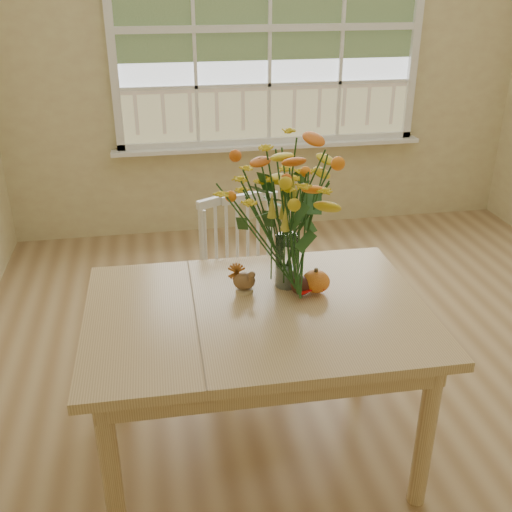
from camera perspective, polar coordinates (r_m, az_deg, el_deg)
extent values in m
cube|color=#957148|center=(3.13, 9.37, -12.72)|extent=(4.00, 4.50, 0.01)
cube|color=tan|center=(4.68, 1.21, 18.48)|extent=(4.00, 0.02, 2.70)
cube|color=silver|center=(4.64, 1.27, 20.91)|extent=(2.20, 0.00, 1.60)
cube|color=white|center=(4.74, 1.31, 10.43)|extent=(2.42, 0.12, 0.03)
cube|color=tan|center=(2.37, 0.09, -5.46)|extent=(1.35, 0.97, 0.04)
cube|color=tan|center=(2.41, 0.09, -6.89)|extent=(1.23, 0.85, 0.10)
cylinder|color=tan|center=(2.27, -13.61, -19.43)|extent=(0.07, 0.07, 0.68)
cylinder|color=tan|center=(2.87, -12.85, -8.53)|extent=(0.07, 0.07, 0.68)
cylinder|color=tan|center=(2.44, 15.84, -16.01)|extent=(0.07, 0.07, 0.68)
cylinder|color=tan|center=(3.01, 9.84, -6.56)|extent=(0.07, 0.07, 0.68)
cube|color=white|center=(3.04, -0.74, -3.91)|extent=(0.48, 0.46, 0.05)
cube|color=white|center=(3.07, -1.79, 1.30)|extent=(0.42, 0.11, 0.47)
cylinder|color=white|center=(2.99, -2.64, -9.48)|extent=(0.03, 0.03, 0.40)
cylinder|color=white|center=(3.23, -4.33, -6.60)|extent=(0.03, 0.03, 0.40)
cylinder|color=white|center=(3.09, 3.08, -8.27)|extent=(0.03, 0.03, 0.40)
cylinder|color=white|center=(3.32, 1.00, -5.58)|extent=(0.03, 0.03, 0.40)
cylinder|color=white|center=(2.48, 2.99, -0.45)|extent=(0.10, 0.10, 0.23)
ellipsoid|color=#CD5018|center=(2.47, 5.70, -2.53)|extent=(0.12, 0.12, 0.09)
cylinder|color=#CCB78C|center=(2.48, -1.12, -3.23)|extent=(0.07, 0.07, 0.01)
ellipsoid|color=brown|center=(2.46, -1.13, -2.40)|extent=(0.10, 0.08, 0.08)
ellipsoid|color=#38160F|center=(2.45, 4.32, -2.91)|extent=(0.09, 0.09, 0.08)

